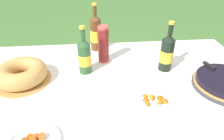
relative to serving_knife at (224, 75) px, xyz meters
name	(u,v)px	position (x,y,z in m)	size (l,w,h in m)	color
garden_table	(118,91)	(-0.60, 0.06, -0.12)	(1.78, 1.11, 0.70)	#A87A47
tablecloth	(118,85)	(-0.60, 0.06, -0.08)	(1.79, 1.12, 0.10)	white
serving_knife	(224,75)	(0.00, 0.00, 0.00)	(0.13, 0.37, 0.01)	silver
bundt_cake	(21,73)	(-1.17, 0.14, -0.01)	(0.33, 0.33, 0.11)	tan
cup_stack	(103,44)	(-0.67, 0.33, 0.06)	(0.07, 0.07, 0.25)	#E04C47
cider_bottle_green	(84,56)	(-0.79, 0.21, 0.05)	(0.08, 0.08, 0.31)	#2D562D
cider_bottle_amber	(96,33)	(-0.72, 0.52, 0.07)	(0.08, 0.08, 0.35)	brown
juice_bottle_red	(167,53)	(-0.28, 0.19, 0.06)	(0.08, 0.08, 0.32)	black
snack_plate_left	(152,100)	(-0.44, -0.11, -0.05)	(0.23, 0.23, 0.05)	white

